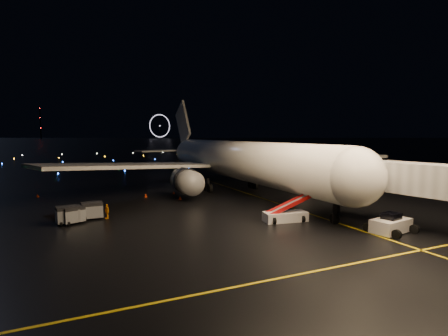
{
  "coord_description": "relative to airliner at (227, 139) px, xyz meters",
  "views": [
    {
      "loc": [
        -13.57,
        -28.34,
        9.24
      ],
      "look_at": [
        4.51,
        12.0,
        5.0
      ],
      "focal_mm": 28.0,
      "sensor_mm": 36.0,
      "label": 1
    }
  ],
  "objects": [
    {
      "name": "lane_centre",
      "position": [
        0.83,
        -10.42,
        -8.49
      ],
      "size": [
        0.25,
        80.0,
        0.02
      ],
      "primitive_type": "cube",
      "color": "gold",
      "rests_on": "ground"
    },
    {
      "name": "ferris_wheel",
      "position": [
        158.83,
        694.58,
        17.5
      ],
      "size": [
        49.33,
        16.8,
        52.0
      ],
      "primitive_type": null,
      "rotation": [
        0.0,
        0.0,
        0.26
      ],
      "color": "black",
      "rests_on": "ground"
    },
    {
      "name": "safety_cone_3",
      "position": [
        -29.06,
        3.95,
        -8.23
      ],
      "size": [
        0.55,
        0.55,
        0.54
      ],
      "primitive_type": "cone",
      "rotation": [
        0.0,
        0.0,
        0.18
      ],
      "color": "red",
      "rests_on": "ground"
    },
    {
      "name": "baggage_cart_1",
      "position": [
        -25.0,
        -14.77,
        -7.57
      ],
      "size": [
        2.41,
        1.88,
        1.85
      ],
      "primitive_type": "cube",
      "rotation": [
        0.0,
        0.0,
        0.18
      ],
      "color": "gray",
      "rests_on": "ground"
    },
    {
      "name": "radio_mast",
      "position": [
        -71.17,
        714.58,
        23.5
      ],
      "size": [
        1.8,
        1.8,
        64.0
      ],
      "primitive_type": "cylinder",
      "color": "black",
      "rests_on": "ground"
    },
    {
      "name": "crew_c",
      "position": [
        -21.06,
        -14.01,
        -7.66
      ],
      "size": [
        0.69,
        1.05,
        1.67
      ],
      "primitive_type": "imported",
      "rotation": [
        0.0,
        0.0,
        -1.25
      ],
      "color": "orange",
      "rests_on": "ground"
    },
    {
      "name": "safety_cone_1",
      "position": [
        -9.86,
        -1.39,
        -8.27
      ],
      "size": [
        0.48,
        0.48,
        0.45
      ],
      "primitive_type": "cone",
      "rotation": [
        0.0,
        0.0,
        -0.26
      ],
      "color": "red",
      "rests_on": "ground"
    },
    {
      "name": "pushback_tug",
      "position": [
        2.81,
        -30.8,
        -7.55
      ],
      "size": [
        4.3,
        2.77,
        1.9
      ],
      "primitive_type": "cube",
      "rotation": [
        0.0,
        0.0,
        0.18
      ],
      "color": "silver",
      "rests_on": "ground"
    },
    {
      "name": "belt_loader",
      "position": [
        -3.79,
        -23.03,
        -6.86
      ],
      "size": [
        6.99,
        2.91,
        3.29
      ],
      "primitive_type": null,
      "rotation": [
        0.0,
        0.0,
        -0.16
      ],
      "color": "silver",
      "rests_on": "ground"
    },
    {
      "name": "baggage_cart_2",
      "position": [
        -24.49,
        -14.78,
        -7.62
      ],
      "size": [
        2.43,
        2.06,
        1.76
      ],
      "primitive_type": "cube",
      "rotation": [
        0.0,
        0.0,
        0.35
      ],
      "color": "gray",
      "rests_on": "ground"
    },
    {
      "name": "taxiway_lights",
      "position": [
        -11.17,
        80.58,
        -8.32
      ],
      "size": [
        164.0,
        92.0,
        0.36
      ],
      "primitive_type": null,
      "color": "black",
      "rests_on": "ground"
    },
    {
      "name": "baggage_cart_0",
      "position": [
        -22.59,
        -13.53,
        -7.57
      ],
      "size": [
        2.25,
        1.63,
        1.85
      ],
      "primitive_type": "cube",
      "rotation": [
        0.0,
        0.0,
        0.05
      ],
      "color": "gray",
      "rests_on": "ground"
    },
    {
      "name": "safety_cone_2",
      "position": [
        -14.43,
        -2.39,
        -8.22
      ],
      "size": [
        0.56,
        0.56,
        0.56
      ],
      "primitive_type": "cone",
      "rotation": [
        0.0,
        0.0,
        -0.16
      ],
      "color": "red",
      "rests_on": "ground"
    },
    {
      "name": "airliner",
      "position": [
        0.0,
        0.0,
        0.0
      ],
      "size": [
        60.62,
        57.66,
        17.0
      ],
      "primitive_type": null,
      "rotation": [
        0.0,
        0.0,
        0.01
      ],
      "color": "silver",
      "rests_on": "ground"
    },
    {
      "name": "safety_cone_0",
      "position": [
        -10.36,
        -6.31,
        -8.23
      ],
      "size": [
        0.62,
        0.62,
        0.55
      ],
      "primitive_type": "cone",
      "rotation": [
        0.0,
        0.0,
        0.36
      ],
      "color": "red",
      "rests_on": "ground"
    },
    {
      "name": "ground",
      "position": [
        -11.17,
        274.58,
        -8.5
      ],
      "size": [
        2000.0,
        2000.0,
        0.0
      ],
      "primitive_type": "plane",
      "color": "black",
      "rests_on": "ground"
    },
    {
      "name": "lane_cross",
      "position": [
        -16.17,
        -35.42,
        -8.49
      ],
      "size": [
        60.0,
        0.25,
        0.02
      ],
      "primitive_type": "cube",
      "color": "gold",
      "rests_on": "ground"
    }
  ]
}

